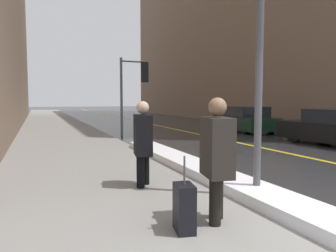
{
  "coord_description": "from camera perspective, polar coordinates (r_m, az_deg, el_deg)",
  "views": [
    {
      "loc": [
        -3.07,
        -2.7,
        1.63
      ],
      "look_at": [
        -0.4,
        4.0,
        1.05
      ],
      "focal_mm": 35.0,
      "sensor_mm": 36.0,
      "label": 1
    }
  ],
  "objects": [
    {
      "name": "rolling_suitcase",
      "position": [
        4.13,
        2.85,
        -14.12
      ],
      "size": [
        0.28,
        0.39,
        0.95
      ],
      "rotation": [
        0.0,
        0.0,
        -1.76
      ],
      "color": "black",
      "rests_on": "ground"
    },
    {
      "name": "parked_car_dark_green",
      "position": [
        17.4,
        13.24,
        1.07
      ],
      "size": [
        2.06,
        4.27,
        1.29
      ],
      "rotation": [
        0.0,
        0.0,
        1.49
      ],
      "color": "black",
      "rests_on": "ground"
    },
    {
      "name": "fire_hydrant",
      "position": [
        12.24,
        -5.53,
        -1.47
      ],
      "size": [
        0.2,
        0.2,
        0.7
      ],
      "color": "red",
      "rests_on": "ground"
    },
    {
      "name": "lamp_post",
      "position": [
        5.71,
        15.7,
        14.48
      ],
      "size": [
        0.28,
        0.28,
        4.32
      ],
      "color": "#515156",
      "rests_on": "ground"
    },
    {
      "name": "sidewalk_slab",
      "position": [
        17.81,
        -18.2,
        -0.89
      ],
      "size": [
        4.0,
        80.0,
        0.01
      ],
      "color": "gray",
      "rests_on": "ground"
    },
    {
      "name": "traffic_light_near",
      "position": [
        14.93,
        -5.57,
        7.93
      ],
      "size": [
        1.31,
        0.32,
        3.48
      ],
      "rotation": [
        0.0,
        0.0,
        0.04
      ],
      "color": "#515156",
      "rests_on": "ground"
    },
    {
      "name": "pedestrian_trailing",
      "position": [
        4.35,
        8.52,
        -4.83
      ],
      "size": [
        0.41,
        0.59,
        1.66
      ],
      "rotation": [
        0.0,
        0.0,
        -1.76
      ],
      "color": "black",
      "rests_on": "ground"
    },
    {
      "name": "ground_plane",
      "position": [
        4.4,
        26.2,
        -17.58
      ],
      "size": [
        160.0,
        160.0,
        0.0
      ],
      "primitive_type": "plane",
      "color": "#2D2D30"
    },
    {
      "name": "pedestrian_nearside",
      "position": [
        6.11,
        -4.4,
        -2.36
      ],
      "size": [
        0.4,
        0.57,
        1.6
      ],
      "rotation": [
        0.0,
        0.0,
        -1.76
      ],
      "color": "black",
      "rests_on": "ground"
    },
    {
      "name": "road_centre_stripe",
      "position": [
        19.13,
        0.03,
        -0.31
      ],
      "size": [
        0.16,
        80.0,
        0.0
      ],
      "color": "gold",
      "rests_on": "ground"
    },
    {
      "name": "snow_bank_curb",
      "position": [
        7.58,
        4.65,
        -7.1
      ],
      "size": [
        0.78,
        8.4,
        0.19
      ],
      "color": "white",
      "rests_on": "ground"
    }
  ]
}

